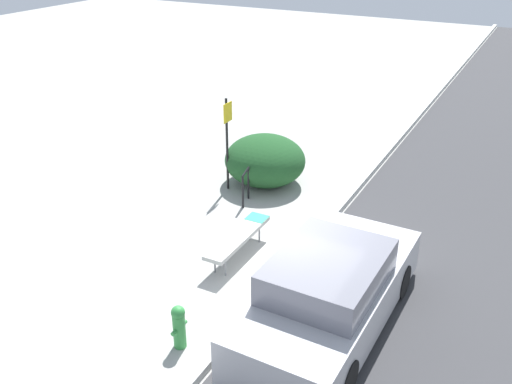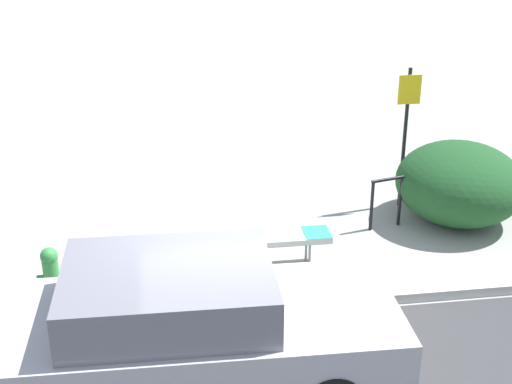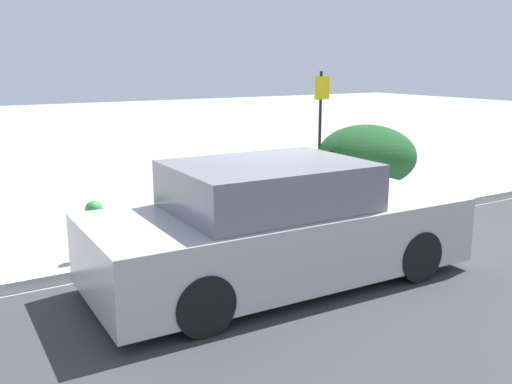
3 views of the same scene
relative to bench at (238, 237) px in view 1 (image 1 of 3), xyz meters
The scene contains 8 objects.
ground_plane 1.21m from the bench, 108.47° to the right, with size 60.00×60.00×0.00m, color #9E9E99.
curb 1.19m from the bench, 108.47° to the right, with size 60.00×0.20×0.13m.
bench is the anchor object (origin of this frame).
bike_rack 2.32m from the bench, 25.22° to the left, with size 0.55×0.18×0.83m.
sign_post 3.27m from the bench, 34.00° to the left, with size 0.36×0.08×2.30m.
fire_hydrant 2.75m from the bench, 169.96° to the right, with size 0.36×0.22×0.77m.
shrub_hedge 3.48m from the bench, 18.40° to the left, with size 1.95×2.02×1.25m.
parked_car_near 2.61m from the bench, 116.08° to the right, with size 4.40×1.86×1.40m.
Camera 1 is at (-7.98, -3.73, 6.12)m, focal length 40.00 mm.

